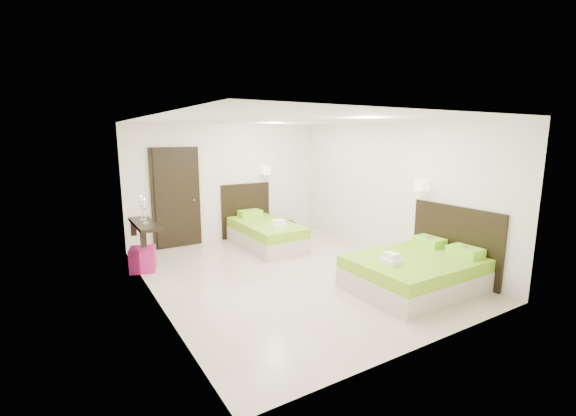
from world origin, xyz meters
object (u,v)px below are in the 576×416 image
bed_double (418,270)px  ottoman (143,259)px  nightstand (286,229)px  bed_single (264,232)px

bed_double → ottoman: 4.65m
nightstand → ottoman: 3.45m
bed_single → bed_double: size_ratio=1.04×
nightstand → bed_single: bearing=-139.2°
bed_single → bed_double: bed_single is taller
bed_single → nightstand: bed_single is taller
bed_double → nightstand: size_ratio=5.00×
nightstand → ottoman: ottoman is taller
bed_double → ottoman: bed_double is taller
bed_double → nightstand: 3.77m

